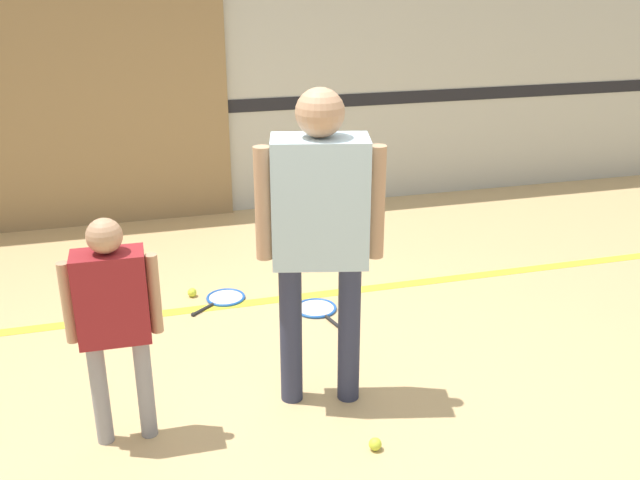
% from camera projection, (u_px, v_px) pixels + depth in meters
% --- Properties ---
extents(ground_plane, '(16.00, 16.00, 0.00)m').
position_uv_depth(ground_plane, '(281.00, 390.00, 4.09)').
color(ground_plane, tan).
extents(wall_back, '(16.00, 0.07, 3.20)m').
position_uv_depth(wall_back, '(201.00, 43.00, 6.36)').
color(wall_back, beige).
rests_on(wall_back, ground_plane).
extents(wall_panel, '(2.76, 0.05, 2.32)m').
position_uv_depth(wall_panel, '(69.00, 100.00, 6.18)').
color(wall_panel, '#93754C').
rests_on(wall_panel, ground_plane).
extents(floor_stripe, '(14.40, 0.10, 0.01)m').
position_uv_depth(floor_stripe, '(247.00, 303.00, 5.11)').
color(floor_stripe, yellow).
rests_on(floor_stripe, ground_plane).
extents(person_instructor, '(0.64, 0.37, 1.74)m').
position_uv_depth(person_instructor, '(320.00, 218.00, 3.62)').
color(person_instructor, '#2D334C').
rests_on(person_instructor, ground_plane).
extents(person_student_left, '(0.46, 0.19, 1.20)m').
position_uv_depth(person_student_left, '(113.00, 309.00, 3.41)').
color(person_student_left, gray).
rests_on(person_student_left, ground_plane).
extents(racket_spare_on_floor, '(0.47, 0.42, 0.03)m').
position_uv_depth(racket_spare_on_floor, '(224.00, 298.00, 5.16)').
color(racket_spare_on_floor, blue).
rests_on(racket_spare_on_floor, ground_plane).
extents(racket_second_spare, '(0.36, 0.55, 0.03)m').
position_uv_depth(racket_second_spare, '(317.00, 309.00, 5.00)').
color(racket_second_spare, blue).
rests_on(racket_second_spare, ground_plane).
extents(tennis_ball_near_instructor, '(0.07, 0.07, 0.07)m').
position_uv_depth(tennis_ball_near_instructor, '(375.00, 444.00, 3.58)').
color(tennis_ball_near_instructor, '#CCE038').
rests_on(tennis_ball_near_instructor, ground_plane).
extents(tennis_ball_by_spare_racket, '(0.07, 0.07, 0.07)m').
position_uv_depth(tennis_ball_by_spare_racket, '(192.00, 292.00, 5.20)').
color(tennis_ball_by_spare_racket, '#CCE038').
rests_on(tennis_ball_by_spare_racket, ground_plane).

